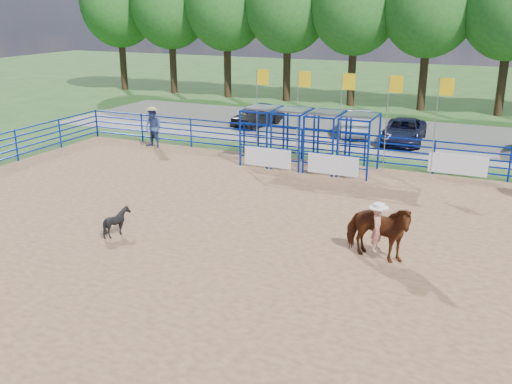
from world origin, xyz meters
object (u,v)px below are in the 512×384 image
Objects in this scene: spectator_cowboy at (153,128)px; car_c at (404,131)px; car_b at (357,122)px; calf at (117,222)px; horse_and_rider at (377,229)px; car_a at (257,114)px.

car_c is at bearing 29.00° from spectator_cowboy.
car_c is (2.74, -0.90, -0.10)m from car_b.
calf is 17.70m from car_c.
car_c is (-2.01, 15.15, -0.31)m from horse_and_rider.
calf is 11.81m from spectator_cowboy.
car_c is (11.43, 6.34, -0.40)m from spectator_cowboy.
car_b is at bearing 106.50° from horse_and_rider.
calf is at bearing -112.57° from car_c.
car_b is at bearing 11.27° from car_a.
car_b is at bearing 39.76° from spectator_cowboy.
horse_and_rider reaches higher than spectator_cowboy.
horse_and_rider is 2.57× the size of calf.
car_c reaches higher than calf.
calf is 0.20× the size of car_c.
horse_and_rider reaches higher than car_b.
spectator_cowboy is at bearing -154.35° from car_c.
car_b is at bearing -40.79° from calf.
calf is at bearing -68.57° from car_a.
spectator_cowboy reaches higher than car_a.
horse_and_rider is 1.15× the size of spectator_cowboy.
spectator_cowboy is 0.45× the size of car_c.
spectator_cowboy is 0.46× the size of car_b.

